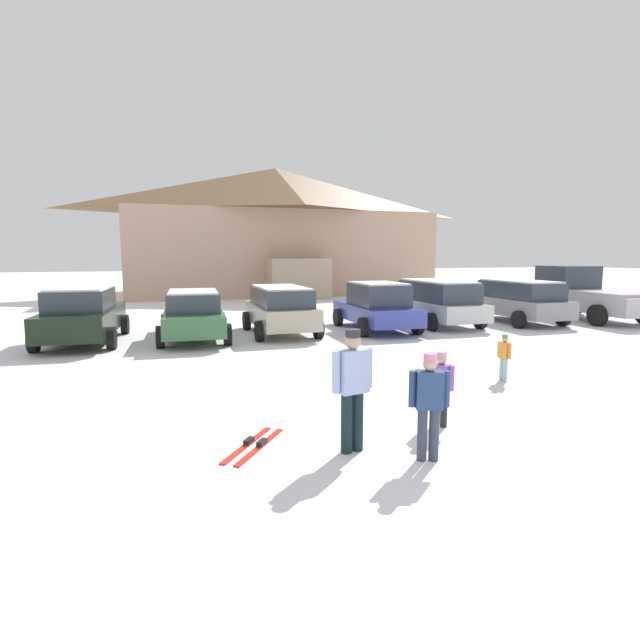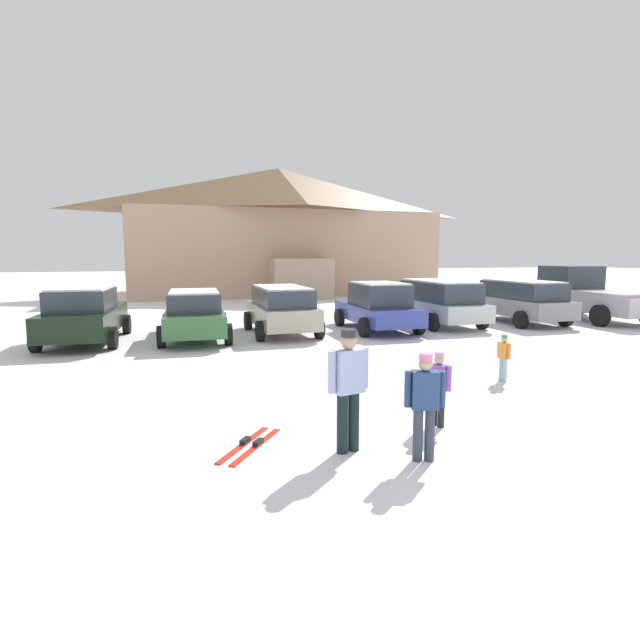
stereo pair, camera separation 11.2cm
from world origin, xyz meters
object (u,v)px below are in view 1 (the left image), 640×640
(skier_child_in_orange_jacket, at_px, (504,355))
(skier_child_in_purple_jacket, at_px, (441,384))
(parked_green_coupe, at_px, (194,314))
(parked_blue_hatchback, at_px, (377,306))
(ski_lodge, at_px, (276,230))
(parked_silver_wagon, at_px, (437,301))
(pickup_truck, at_px, (582,294))
(skier_adult_in_blue_parka, at_px, (352,383))
(parked_black_sedan, at_px, (83,315))
(pair_of_skis, at_px, (254,444))
(parked_beige_suv, at_px, (281,308))
(skier_teen_in_navy_coat, at_px, (429,401))
(parked_grey_wagon, at_px, (518,300))

(skier_child_in_orange_jacket, relative_size, skier_child_in_purple_jacket, 0.85)
(parked_green_coupe, relative_size, parked_blue_hatchback, 1.09)
(ski_lodge, relative_size, parked_silver_wagon, 4.18)
(pickup_truck, bearing_deg, skier_child_in_orange_jacket, -141.88)
(skier_adult_in_blue_parka, distance_m, skier_child_in_orange_jacket, 5.10)
(skier_child_in_orange_jacket, height_order, skier_child_in_purple_jacket, skier_child_in_purple_jacket)
(parked_black_sedan, distance_m, skier_child_in_purple_jacket, 11.59)
(skier_child_in_purple_jacket, height_order, pair_of_skis, skier_child_in_purple_jacket)
(parked_black_sedan, relative_size, skier_child_in_purple_jacket, 4.07)
(parked_beige_suv, distance_m, pair_of_skis, 9.84)
(skier_adult_in_blue_parka, height_order, pair_of_skis, skier_adult_in_blue_parka)
(ski_lodge, relative_size, pickup_truck, 3.38)
(ski_lodge, bearing_deg, pair_of_skis, -103.42)
(parked_black_sedan, distance_m, skier_teen_in_navy_coat, 12.12)
(parked_grey_wagon, height_order, skier_child_in_orange_jacket, parked_grey_wagon)
(parked_grey_wagon, bearing_deg, parked_blue_hatchback, -178.71)
(parked_blue_hatchback, relative_size, skier_child_in_purple_jacket, 3.70)
(parked_silver_wagon, bearing_deg, parked_blue_hatchback, -166.86)
(pickup_truck, bearing_deg, pair_of_skis, -147.97)
(ski_lodge, distance_m, parked_green_coupe, 19.83)
(parked_blue_hatchback, relative_size, parked_silver_wagon, 0.89)
(parked_blue_hatchback, bearing_deg, skier_teen_in_navy_coat, -110.73)
(ski_lodge, xyz_separation_m, pair_of_skis, (-6.59, -27.62, -4.27))
(ski_lodge, distance_m, parked_blue_hatchback, 18.70)
(ski_lodge, height_order, skier_teen_in_navy_coat, ski_lodge)
(parked_beige_suv, bearing_deg, ski_lodge, 77.64)
(parked_green_coupe, distance_m, skier_child_in_purple_jacket, 9.88)
(pickup_truck, bearing_deg, parked_beige_suv, -179.12)
(parked_green_coupe, xyz_separation_m, skier_teen_in_navy_coat, (2.26, -10.48, 0.01))
(ski_lodge, xyz_separation_m, parked_blue_hatchback, (-0.60, -18.37, -3.45))
(parked_beige_suv, relative_size, skier_adult_in_blue_parka, 2.41)
(parked_beige_suv, height_order, skier_child_in_purple_jacket, parked_beige_suv)
(ski_lodge, bearing_deg, pickup_truck, -63.81)
(parked_silver_wagon, bearing_deg, parked_beige_suv, -175.92)
(parked_black_sedan, distance_m, skier_child_in_orange_jacket, 11.88)
(pair_of_skis, bearing_deg, skier_adult_in_blue_parka, -25.83)
(parked_grey_wagon, bearing_deg, pair_of_skis, -142.07)
(parked_green_coupe, distance_m, skier_child_in_orange_jacket, 9.40)
(parked_green_coupe, bearing_deg, skier_child_in_purple_jacket, -71.69)
(parked_grey_wagon, bearing_deg, skier_child_in_purple_jacket, -134.08)
(parked_beige_suv, distance_m, parked_silver_wagon, 6.16)
(skier_child_in_purple_jacket, bearing_deg, parked_grey_wagon, 45.92)
(parked_green_coupe, height_order, parked_blue_hatchback, parked_blue_hatchback)
(parked_grey_wagon, relative_size, skier_child_in_orange_jacket, 4.42)
(parked_black_sedan, distance_m, parked_grey_wagon, 15.45)
(ski_lodge, distance_m, pair_of_skis, 28.71)
(ski_lodge, xyz_separation_m, skier_adult_in_blue_parka, (-5.37, -28.21, -3.35))
(skier_adult_in_blue_parka, bearing_deg, parked_green_coupe, 98.23)
(skier_teen_in_navy_coat, bearing_deg, skier_child_in_orange_jacket, 41.10)
(skier_child_in_purple_jacket, bearing_deg, parked_green_coupe, 108.31)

